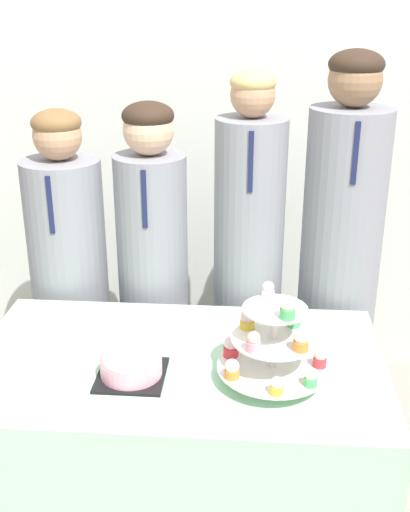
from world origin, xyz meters
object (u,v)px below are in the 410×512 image
(round_cake, at_px, (131,363))
(student_1, at_px, (154,285))
(cake_knife, at_px, (129,415))
(student_3, at_px, (338,273))
(student_0, at_px, (71,289))
(student_2, at_px, (248,278))
(cupcake_stand, at_px, (272,344))

(round_cake, xyz_separation_m, student_1, (-0.04, 0.70, -0.06))
(cake_knife, bearing_deg, student_3, 62.63)
(student_0, xyz_separation_m, student_3, (1.09, 0.00, 0.11))
(student_0, relative_size, student_1, 0.98)
(student_1, distance_m, student_2, 0.39)
(cake_knife, distance_m, student_0, 0.98)
(cake_knife, bearing_deg, student_2, 80.21)
(cupcake_stand, relative_size, student_0, 0.24)
(cake_knife, xyz_separation_m, student_3, (0.68, 0.89, 0.07))
(student_3, bearing_deg, cake_knife, -127.27)
(round_cake, relative_size, cupcake_stand, 0.62)
(cupcake_stand, distance_m, student_1, 0.84)
(cake_knife, height_order, student_0, student_0)
(round_cake, height_order, student_2, student_2)
(cake_knife, bearing_deg, round_cake, 107.88)
(student_0, bearing_deg, round_cake, -60.93)
(round_cake, bearing_deg, student_2, 63.53)
(round_cake, relative_size, student_2, 0.13)
(round_cake, distance_m, cake_knife, 0.20)
(student_2, bearing_deg, student_3, 0.00)
(cake_knife, bearing_deg, student_0, 124.82)
(cupcake_stand, bearing_deg, student_2, 96.86)
(student_1, xyz_separation_m, student_2, (0.38, 0.00, 0.05))
(round_cake, height_order, student_0, student_0)
(cupcake_stand, relative_size, student_1, 0.23)
(cake_knife, height_order, cupcake_stand, cupcake_stand)
(student_1, distance_m, student_3, 0.75)
(cupcake_stand, xyz_separation_m, student_0, (-0.81, 0.68, -0.17))
(student_0, relative_size, student_3, 0.86)
(cupcake_stand, relative_size, student_3, 0.21)
(student_1, xyz_separation_m, student_3, (0.74, 0.00, 0.08))
(cupcake_stand, distance_m, student_2, 0.69)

